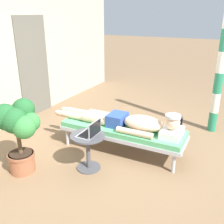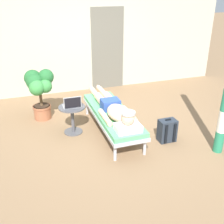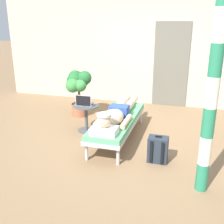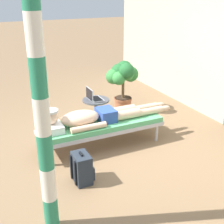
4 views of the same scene
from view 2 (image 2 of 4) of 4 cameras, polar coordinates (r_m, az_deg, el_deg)
name	(u,v)px [view 2 (image 2 of 4)]	position (r m, az deg, el deg)	size (l,w,h in m)	color
ground_plane	(117,130)	(5.17, 1.03, -3.89)	(40.00, 40.00, 0.00)	#846647
house_wall_back	(80,37)	(6.97, -6.81, 15.37)	(7.60, 0.20, 2.70)	#B2AD99
house_door_panel	(108,49)	(7.10, -0.93, 13.00)	(0.84, 0.03, 2.04)	#625F54
lounge_chair	(112,115)	(4.98, -0.01, -0.60)	(0.60, 1.99, 0.42)	#B7B7BC
person_reclining	(114,108)	(4.81, 0.39, 0.75)	(0.53, 2.17, 0.33)	white
side_table	(72,115)	(5.00, -8.31, -0.61)	(0.48, 0.48, 0.52)	#4C4C51
laptop	(72,105)	(4.86, -8.35, 1.55)	(0.31, 0.24, 0.23)	#A5A8AD
backpack	(167,131)	(4.85, 11.44, -3.83)	(0.30, 0.26, 0.42)	#262D38
potted_plant	(39,87)	(5.55, -15.00, 5.13)	(0.57, 0.67, 1.03)	#9E5B3D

